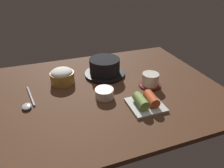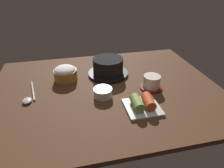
{
  "view_description": "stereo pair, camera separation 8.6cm",
  "coord_description": "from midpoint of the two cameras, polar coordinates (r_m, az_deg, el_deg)",
  "views": [
    {
      "loc": [
        -22.76,
        -72.0,
        48.92
      ],
      "look_at": [
        2.0,
        -2.0,
        5.0
      ],
      "focal_mm": 32.2,
      "sensor_mm": 36.0,
      "label": 1
    },
    {
      "loc": [
        -14.49,
        -74.4,
        48.92
      ],
      "look_at": [
        2.0,
        -2.0,
        5.0
      ],
      "focal_mm": 32.2,
      "sensor_mm": 36.0,
      "label": 2
    }
  ],
  "objects": [
    {
      "name": "spoon",
      "position": [
        0.87,
        -25.41,
        -4.96
      ],
      "size": [
        4.91,
        17.77,
        1.35
      ],
      "color": "#B7B7BC",
      "rests_on": "dining_table"
    },
    {
      "name": "banchan_cup_center",
      "position": [
        0.82,
        -5.17,
        -2.63
      ],
      "size": [
        7.66,
        7.66,
        3.85
      ],
      "color": "white",
      "rests_on": "dining_table"
    },
    {
      "name": "stone_pot",
      "position": [
        0.98,
        -4.61,
        4.66
      ],
      "size": [
        19.69,
        19.69,
        8.58
      ],
      "color": "black",
      "rests_on": "dining_table"
    },
    {
      "name": "dining_table",
      "position": [
        0.89,
        -4.4,
        -1.89
      ],
      "size": [
        100.0,
        76.0,
        2.0
      ],
      "primitive_type": "cube",
      "color": "#4C2D1C",
      "rests_on": "ground"
    },
    {
      "name": "tea_cup_with_saucer",
      "position": [
        0.9,
        8.12,
        1.02
      ],
      "size": [
        9.78,
        9.78,
        6.11
      ],
      "color": "maroon",
      "rests_on": "dining_table"
    },
    {
      "name": "kimchi_plate",
      "position": [
        0.77,
        6.46,
        -5.21
      ],
      "size": [
        12.87,
        12.87,
        4.89
      ],
      "color": "silver",
      "rests_on": "dining_table"
    },
    {
      "name": "rice_bowl",
      "position": [
        0.95,
        -16.51,
        2.2
      ],
      "size": [
        10.79,
        10.79,
        7.12
      ],
      "color": "#B78C38",
      "rests_on": "dining_table"
    }
  ]
}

